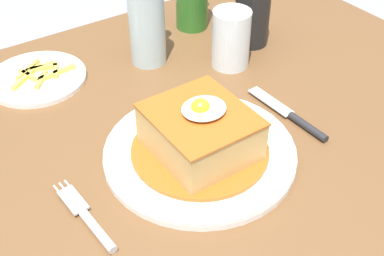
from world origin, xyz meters
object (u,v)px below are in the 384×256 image
beer_bottle_clear (146,11)px  main_plate (200,152)px  fork (89,220)px  side_plate_fries (37,78)px  soda_can (252,13)px  knife (297,119)px  drinking_glass (231,42)px

beer_bottle_clear → main_plate: bearing=-105.4°
fork → side_plate_fries: size_ratio=0.83×
beer_bottle_clear → side_plate_fries: beer_bottle_clear is taller
main_plate → side_plate_fries: bearing=110.3°
main_plate → beer_bottle_clear: 0.29m
fork → soda_can: 0.52m
knife → beer_bottle_clear: beer_bottle_clear is taller
main_plate → beer_bottle_clear: bearing=74.6°
knife → beer_bottle_clear: (-0.10, 0.29, 0.09)m
main_plate → drinking_glass: (0.19, 0.17, 0.04)m
beer_bottle_clear → drinking_glass: beer_bottle_clear is taller
side_plate_fries → fork: bearing=-100.9°
knife → drinking_glass: 0.20m
main_plate → fork: size_ratio=1.96×
main_plate → beer_bottle_clear: (0.07, 0.27, 0.09)m
fork → drinking_glass: (0.38, 0.20, 0.04)m
soda_can → beer_bottle_clear: size_ratio=0.47×
knife → beer_bottle_clear: size_ratio=0.62×
beer_bottle_clear → knife: bearing=-71.5°
fork → beer_bottle_clear: 0.40m
main_plate → soda_can: (0.27, 0.22, 0.05)m
knife → side_plate_fries: size_ratio=0.97×
knife → soda_can: 0.26m
knife → main_plate: bearing=173.3°
drinking_glass → side_plate_fries: (-0.31, 0.15, -0.04)m
fork → drinking_glass: bearing=27.9°
knife → fork: bearing=-179.3°
fork → beer_bottle_clear: beer_bottle_clear is taller
knife → side_plate_fries: bearing=130.3°
soda_can → drinking_glass: 0.09m
main_plate → soda_can: size_ratio=2.24×
fork → drinking_glass: drinking_glass is taller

